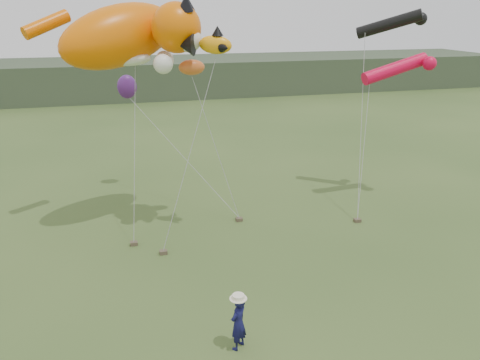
# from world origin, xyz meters

# --- Properties ---
(ground) EXTENTS (120.00, 120.00, 0.00)m
(ground) POSITION_xyz_m (0.00, 0.00, 0.00)
(ground) COLOR #385123
(ground) RESTS_ON ground
(headland) EXTENTS (90.00, 13.00, 4.00)m
(headland) POSITION_xyz_m (-3.11, 44.69, 1.92)
(headland) COLOR #2D3D28
(headland) RESTS_ON ground
(festival_attendant) EXTENTS (0.75, 0.73, 1.73)m
(festival_attendant) POSITION_xyz_m (-0.61, -1.68, 0.87)
(festival_attendant) COLOR #111241
(festival_attendant) RESTS_ON ground
(sandbag_anchors) EXTENTS (16.74, 4.57, 0.16)m
(sandbag_anchors) POSITION_xyz_m (-1.24, 5.05, 0.08)
(sandbag_anchors) COLOR brown
(sandbag_anchors) RESTS_ON ground
(cat_kite) EXTENTS (7.21, 4.87, 3.55)m
(cat_kite) POSITION_xyz_m (-2.66, 8.02, 8.48)
(cat_kite) COLOR #ED6601
(cat_kite) RESTS_ON ground
(fish_kite) EXTENTS (2.38, 1.56, 1.15)m
(fish_kite) POSITION_xyz_m (0.05, 6.23, 8.18)
(fish_kite) COLOR #FFA10D
(fish_kite) RESTS_ON ground
(tube_kites) EXTENTS (3.60, 3.05, 3.56)m
(tube_kites) POSITION_xyz_m (10.18, 8.48, 7.69)
(tube_kites) COLOR black
(tube_kites) RESTS_ON ground
(misc_kites) EXTENTS (3.77, 5.71, 2.43)m
(misc_kites) POSITION_xyz_m (-1.94, 10.99, 6.19)
(misc_kites) COLOR orange
(misc_kites) RESTS_ON ground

